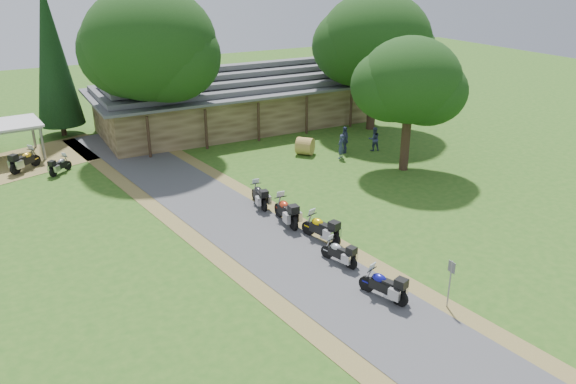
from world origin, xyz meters
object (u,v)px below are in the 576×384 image
lodge (233,95)px  motorcycle_carport_a (25,159)px  motorcycle_carport_b (60,164)px  motorcycle_row_e (259,194)px  hay_bale (305,146)px  motorcycle_row_d (286,210)px  motorcycle_row_b (339,251)px  motorcycle_row_c (321,227)px  motorcycle_row_a (383,284)px

lodge → motorcycle_carport_a: size_ratio=10.21×
motorcycle_carport_b → motorcycle_row_e: bearing=-92.9°
lodge → hay_bale: bearing=-81.1°
motorcycle_row_d → motorcycle_row_b: bearing=-176.2°
lodge → motorcycle_row_b: bearing=-102.0°
motorcycle_carport_a → motorcycle_row_b: bearing=-101.2°
motorcycle_row_c → motorcycle_carport_a: size_ratio=0.97×
motorcycle_row_b → motorcycle_carport_a: (-10.74, 19.14, 0.13)m
motorcycle_row_d → motorcycle_row_e: (-0.22, 2.59, -0.07)m
lodge → motorcycle_row_e: size_ratio=11.10×
motorcycle_carport_a → motorcycle_row_c: bearing=-97.0°
lodge → motorcycle_row_b: lodge is taller
motorcycle_row_c → motorcycle_row_e: 5.06m
motorcycle_row_a → hay_bale: (6.14, 16.66, -0.07)m
lodge → motorcycle_row_b: 22.96m
lodge → motorcycle_carport_a: lodge is taller
motorcycle_carport_a → hay_bale: 17.78m
lodge → motorcycle_row_e: 16.09m
motorcycle_row_b → motorcycle_row_d: motorcycle_row_d is taller
motorcycle_row_d → hay_bale: bearing=-32.2°
motorcycle_row_a → motorcycle_row_b: 3.10m
motorcycle_row_b → motorcycle_row_e: 7.22m
motorcycle_carport_b → hay_bale: hay_bale is taller
hay_bale → motorcycle_carport_b: bearing=165.2°
motorcycle_row_a → motorcycle_row_d: 7.73m
motorcycle_row_b → motorcycle_carport_b: motorcycle_row_b is taller
motorcycle_row_a → motorcycle_row_d: (-0.10, 7.72, 0.08)m
lodge → motorcycle_row_c: 20.70m
motorcycle_row_a → motorcycle_carport_b: bearing=3.8°
motorcycle_row_a → motorcycle_row_c: size_ratio=0.94×
lodge → motorcycle_row_a: size_ratio=11.16×
motorcycle_row_b → motorcycle_carport_b: bearing=9.9°
motorcycle_row_a → hay_bale: size_ratio=1.64×
motorcycle_row_d → motorcycle_carport_a: 18.00m
motorcycle_row_a → motorcycle_row_d: bearing=-18.8°
motorcycle_carport_b → motorcycle_row_b: bearing=-105.7°
lodge → hay_bale: lodge is taller
motorcycle_row_b → motorcycle_carport_a: motorcycle_carport_a is taller
motorcycle_row_d → hay_bale: (6.24, 8.94, -0.15)m
motorcycle_row_a → motorcycle_row_e: size_ratio=0.99×
motorcycle_carport_b → hay_bale: bearing=-57.4°
motorcycle_row_c → motorcycle_carport_b: (-9.36, 15.33, -0.13)m
motorcycle_row_a → motorcycle_row_e: (-0.32, 10.31, 0.00)m
motorcycle_row_c → motorcycle_row_e: motorcycle_row_c is taller
motorcycle_row_a → motorcycle_row_e: motorcycle_row_e is taller
motorcycle_row_d → motorcycle_carport_b: size_ratio=1.28×
motorcycle_carport_a → motorcycle_carport_b: (1.83, -1.60, -0.15)m
motorcycle_row_c → lodge: bearing=-28.2°
motorcycle_carport_b → hay_bale: 15.57m
motorcycle_row_d → motorcycle_carport_a: motorcycle_row_d is taller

